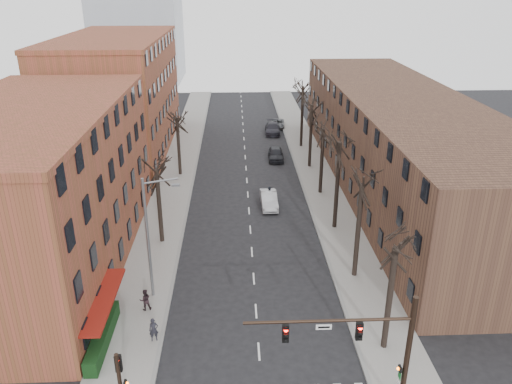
{
  "coord_description": "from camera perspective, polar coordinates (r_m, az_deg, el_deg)",
  "views": [
    {
      "loc": [
        -1.2,
        -19.89,
        20.63
      ],
      "look_at": [
        0.48,
        19.23,
        4.0
      ],
      "focal_mm": 35.0,
      "sensor_mm": 36.0,
      "label": 1
    }
  ],
  "objects": [
    {
      "name": "pedestrian_a",
      "position": [
        32.27,
        -11.61,
        -15.17
      ],
      "size": [
        0.63,
        0.48,
        1.55
      ],
      "primitive_type": "imported",
      "rotation": [
        0.0,
        0.0,
        0.21
      ],
      "color": "black",
      "rests_on": "sidewalk_left"
    },
    {
      "name": "tree_right_b",
      "position": [
        38.98,
        11.13,
        -9.43
      ],
      "size": [
        5.2,
        5.2,
        10.8
      ],
      "primitive_type": null,
      "color": "black",
      "rests_on": "ground"
    },
    {
      "name": "building_left_near",
      "position": [
        40.62,
        -23.63,
        -0.12
      ],
      "size": [
        12.0,
        26.0,
        12.0
      ],
      "primitive_type": "cube",
      "color": "brown",
      "rests_on": "ground"
    },
    {
      "name": "hedge",
      "position": [
        32.97,
        -17.13,
        -15.49
      ],
      "size": [
        0.8,
        6.0,
        1.0
      ],
      "primitive_type": "cube",
      "color": "#123313",
      "rests_on": "sidewalk_left"
    },
    {
      "name": "parked_car_near",
      "position": [
        62.26,
        2.29,
        4.39
      ],
      "size": [
        1.95,
        4.56,
        1.53
      ],
      "primitive_type": "imported",
      "rotation": [
        0.0,
        0.0,
        -0.03
      ],
      "color": "black",
      "rests_on": "ground"
    },
    {
      "name": "tree_right_e",
      "position": [
        60.22,
        6.11,
        2.84
      ],
      "size": [
        5.2,
        5.2,
        10.8
      ],
      "primitive_type": null,
      "color": "black",
      "rests_on": "ground"
    },
    {
      "name": "pedestrian_b",
      "position": [
        34.96,
        -12.56,
        -11.93
      ],
      "size": [
        0.9,
        0.79,
        1.54
      ],
      "primitive_type": "imported",
      "rotation": [
        0.0,
        0.0,
        3.47
      ],
      "color": "black",
      "rests_on": "sidewalk_left"
    },
    {
      "name": "parked_car_far",
      "position": [
        76.63,
        2.52,
        7.82
      ],
      "size": [
        2.25,
        4.29,
        1.15
      ],
      "primitive_type": "imported",
      "rotation": [
        0.0,
        0.0,
        -0.08
      ],
      "color": "slate",
      "rests_on": "ground"
    },
    {
      "name": "sidewalk_right",
      "position": [
        59.32,
        6.63,
        2.58
      ],
      "size": [
        4.0,
        90.0,
        0.15
      ],
      "primitive_type": "cube",
      "color": "gray",
      "rests_on": "ground"
    },
    {
      "name": "signal_mast_arm",
      "position": [
        25.77,
        13.68,
        -16.8
      ],
      "size": [
        8.14,
        0.3,
        7.2
      ],
      "color": "black",
      "rests_on": "ground"
    },
    {
      "name": "silver_sedan",
      "position": [
        49.14,
        1.49,
        -0.88
      ],
      "size": [
        1.65,
        4.45,
        1.46
      ],
      "primitive_type": "imported",
      "rotation": [
        0.0,
        0.0,
        0.02
      ],
      "color": "#A4A6AB",
      "rests_on": "ground"
    },
    {
      "name": "tree_left_a",
      "position": [
        43.61,
        -10.65,
        -5.65
      ],
      "size": [
        5.2,
        5.2,
        9.5
      ],
      "primitive_type": null,
      "color": "black",
      "rests_on": "ground"
    },
    {
      "name": "tree_right_f",
      "position": [
        67.71,
        5.15,
        5.18
      ],
      "size": [
        5.2,
        5.2,
        11.6
      ],
      "primitive_type": null,
      "color": "black",
      "rests_on": "ground"
    },
    {
      "name": "awning_left",
      "position": [
        34.1,
        -16.43,
        -15.33
      ],
      "size": [
        1.2,
        7.0,
        0.15
      ],
      "primitive_type": "cube",
      "color": "maroon",
      "rests_on": "ground"
    },
    {
      "name": "tree_right_a",
      "position": [
        32.76,
        14.34,
        -16.87
      ],
      "size": [
        5.2,
        5.2,
        10.0
      ],
      "primitive_type": null,
      "color": "black",
      "rests_on": "ground"
    },
    {
      "name": "streetlight",
      "position": [
        34.22,
        -12.02,
        -4.69
      ],
      "size": [
        2.45,
        0.22,
        9.03
      ],
      "color": "slate",
      "rests_on": "ground"
    },
    {
      "name": "parked_car_mid",
      "position": [
        73.34,
        1.9,
        7.27
      ],
      "size": [
        2.37,
        5.3,
        1.51
      ],
      "primitive_type": "imported",
      "rotation": [
        0.0,
        0.0,
        -0.05
      ],
      "color": "black",
      "rests_on": "ground"
    },
    {
      "name": "building_right",
      "position": [
        55.03,
        15.95,
        5.62
      ],
      "size": [
        12.0,
        50.0,
        10.0
      ],
      "primitive_type": "cube",
      "color": "#523526",
      "rests_on": "ground"
    },
    {
      "name": "building_left_far",
      "position": [
        66.98,
        -15.43,
        10.46
      ],
      "size": [
        12.0,
        28.0,
        14.0
      ],
      "primitive_type": "cube",
      "color": "brown",
      "rests_on": "ground"
    },
    {
      "name": "tree_right_c",
      "position": [
        45.76,
        8.93,
        -4.09
      ],
      "size": [
        5.2,
        5.2,
        11.6
      ],
      "primitive_type": null,
      "color": "black",
      "rests_on": "ground"
    },
    {
      "name": "sidewalk_left",
      "position": [
        59.0,
        -8.92,
        2.34
      ],
      "size": [
        4.0,
        90.0,
        0.15
      ],
      "primitive_type": "cube",
      "color": "gray",
      "rests_on": "ground"
    },
    {
      "name": "tree_right_d",
      "position": [
        52.88,
        7.32,
        -0.15
      ],
      "size": [
        5.2,
        5.2,
        10.0
      ],
      "primitive_type": null,
      "color": "black",
      "rests_on": "ground"
    },
    {
      "name": "tree_left_b",
      "position": [
        58.05,
        -8.63,
        1.93
      ],
      "size": [
        5.2,
        5.2,
        9.5
      ],
      "primitive_type": null,
      "color": "black",
      "rests_on": "ground"
    },
    {
      "name": "pedestrian_crossing",
      "position": [
        49.76,
        1.54,
        -0.36
      ],
      "size": [
        0.73,
        1.14,
        1.8
      ],
      "primitive_type": "imported",
      "rotation": [
        0.0,
        0.0,
        1.27
      ],
      "color": "black",
      "rests_on": "ground"
    },
    {
      "name": "signal_pole_left",
      "position": [
        26.77,
        -15.23,
        -20.29
      ],
      "size": [
        0.47,
        0.44,
        4.4
      ],
      "color": "black",
      "rests_on": "ground"
    }
  ]
}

